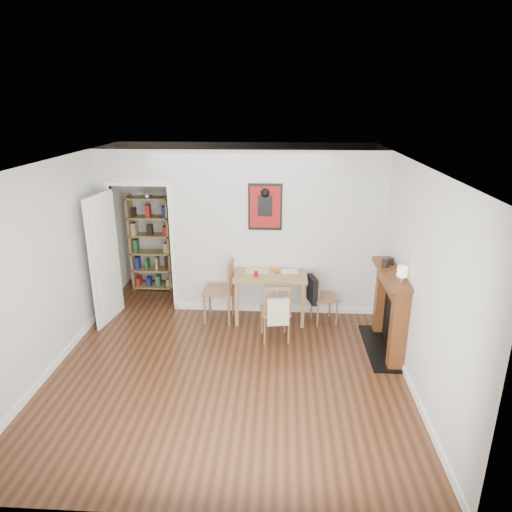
# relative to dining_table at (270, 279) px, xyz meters

# --- Properties ---
(ground) EXTENTS (5.20, 5.20, 0.00)m
(ground) POSITION_rel_dining_table_xyz_m (-0.50, -1.10, -0.67)
(ground) COLOR #502E1A
(ground) RESTS_ON ground
(room_shell) EXTENTS (5.20, 5.20, 5.20)m
(room_shell) POSITION_rel_dining_table_xyz_m (-0.40, 0.24, 0.63)
(room_shell) COLOR silver
(room_shell) RESTS_ON ground
(dining_table) EXTENTS (1.12, 0.71, 0.76)m
(dining_table) POSITION_rel_dining_table_xyz_m (0.00, 0.00, 0.00)
(dining_table) COLOR #9A7C48
(dining_table) RESTS_ON ground
(chair_left) EXTENTS (0.52, 0.52, 0.98)m
(chair_left) POSITION_rel_dining_table_xyz_m (-0.80, -0.10, -0.18)
(chair_left) COLOR brown
(chair_left) RESTS_ON ground
(chair_right) EXTENTS (0.53, 0.48, 0.79)m
(chair_right) POSITION_rel_dining_table_xyz_m (0.82, -0.08, -0.26)
(chair_right) COLOR brown
(chair_right) RESTS_ON ground
(chair_front) EXTENTS (0.51, 0.55, 0.88)m
(chair_front) POSITION_rel_dining_table_xyz_m (0.09, -0.67, -0.22)
(chair_front) COLOR brown
(chair_front) RESTS_ON ground
(bookshelf) EXTENTS (0.72, 0.29, 1.72)m
(bookshelf) POSITION_rel_dining_table_xyz_m (-2.17, 1.12, 0.18)
(bookshelf) COLOR #9A7C48
(bookshelf) RESTS_ON ground
(fireplace) EXTENTS (0.45, 1.25, 1.16)m
(fireplace) POSITION_rel_dining_table_xyz_m (1.66, -0.85, -0.06)
(fireplace) COLOR brown
(fireplace) RESTS_ON ground
(red_glass) EXTENTS (0.07, 0.07, 0.08)m
(red_glass) POSITION_rel_dining_table_xyz_m (-0.21, -0.15, 0.13)
(red_glass) COLOR maroon
(red_glass) RESTS_ON dining_table
(orange_fruit) EXTENTS (0.07, 0.07, 0.07)m
(orange_fruit) POSITION_rel_dining_table_xyz_m (0.11, 0.05, 0.13)
(orange_fruit) COLOR orange
(orange_fruit) RESTS_ON dining_table
(placemat) EXTENTS (0.36, 0.27, 0.00)m
(placemat) POSITION_rel_dining_table_xyz_m (-0.21, 0.09, 0.09)
(placemat) COLOR beige
(placemat) RESTS_ON dining_table
(notebook) EXTENTS (0.28, 0.21, 0.01)m
(notebook) POSITION_rel_dining_table_xyz_m (0.29, 0.08, 0.10)
(notebook) COLOR silver
(notebook) RESTS_ON dining_table
(mantel_lamp) EXTENTS (0.13, 0.13, 0.20)m
(mantel_lamp) POSITION_rel_dining_table_xyz_m (1.65, -1.22, 0.61)
(mantel_lamp) COLOR silver
(mantel_lamp) RESTS_ON fireplace
(ceramic_jar_a) EXTENTS (0.10, 0.10, 0.12)m
(ceramic_jar_a) POSITION_rel_dining_table_xyz_m (1.57, -0.69, 0.55)
(ceramic_jar_a) COLOR black
(ceramic_jar_a) RESTS_ON fireplace
(ceramic_jar_b) EXTENTS (0.07, 0.07, 0.09)m
(ceramic_jar_b) POSITION_rel_dining_table_xyz_m (1.67, -0.58, 0.53)
(ceramic_jar_b) COLOR black
(ceramic_jar_b) RESTS_ON fireplace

